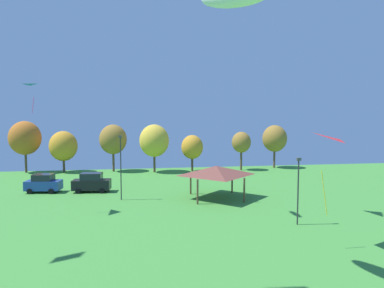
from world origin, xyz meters
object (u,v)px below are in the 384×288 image
object	(u,v)px
parked_car_leftmost	(44,183)
parked_car_second_from_left	(92,183)
kite_flying_2	(38,91)
treeline_tree_1	(63,146)
treeline_tree_2	(113,139)
treeline_tree_3	(154,141)
park_pavilion	(216,171)
light_post_1	(121,164)
treeline_tree_6	(275,139)
treeline_tree_4	(192,147)
kite_flying_9	(310,149)
treeline_tree_0	(25,138)
light_post_0	(298,187)
treeline_tree_5	(241,142)

from	to	relation	value
parked_car_leftmost	parked_car_second_from_left	xyz separation A→B (m)	(5.65, -0.68, 0.05)
kite_flying_2	treeline_tree_1	bearing A→B (deg)	97.26
treeline_tree_2	treeline_tree_3	xyz separation A→B (m)	(6.68, -1.85, -0.16)
parked_car_leftmost	park_pavilion	xyz separation A→B (m)	(19.70, -6.02, 1.99)
light_post_1	treeline_tree_6	size ratio (longest dim) A/B	0.92
parked_car_leftmost	treeline_tree_4	xyz separation A→B (m)	(20.07, 13.34, 2.94)
kite_flying_9	treeline_tree_4	bearing A→B (deg)	94.39
parked_car_leftmost	treeline_tree_0	size ratio (longest dim) A/B	0.51
kite_flying_9	treeline_tree_4	world-z (taller)	kite_flying_9
parked_car_second_from_left	treeline_tree_2	world-z (taller)	treeline_tree_2
parked_car_second_from_left	kite_flying_9	bearing A→B (deg)	-44.93
light_post_0	kite_flying_9	bearing A→B (deg)	-108.24
kite_flying_2	light_post_0	xyz separation A→B (m)	(21.94, -6.81, -8.15)
parked_car_second_from_left	park_pavilion	world-z (taller)	park_pavilion
kite_flying_9	treeline_tree_5	bearing A→B (deg)	80.42
treeline_tree_2	treeline_tree_6	bearing A→B (deg)	-0.33
parked_car_second_from_left	treeline_tree_1	bearing A→B (deg)	116.97
light_post_1	treeline_tree_4	bearing A→B (deg)	60.01
parked_car_leftmost	treeline_tree_3	world-z (taller)	treeline_tree_3
treeline_tree_6	park_pavilion	bearing A→B (deg)	-126.36
kite_flying_2	park_pavilion	bearing A→B (deg)	11.49
parked_car_second_from_left	treeline_tree_3	xyz separation A→B (m)	(8.15, 13.94, 4.02)
park_pavilion	light_post_0	xyz separation A→B (m)	(4.56, -10.34, 0.12)
kite_flying_2	treeline_tree_0	xyz separation A→B (m)	(-9.20, 25.66, -5.72)
parked_car_leftmost	treeline_tree_3	bearing A→B (deg)	51.81
treeline_tree_3	treeline_tree_6	world-z (taller)	treeline_tree_3
light_post_1	treeline_tree_5	bearing A→B (deg)	44.05
parked_car_second_from_left	treeline_tree_4	size ratio (longest dim) A/B	0.75
treeline_tree_6	treeline_tree_3	bearing A→B (deg)	-175.47
parked_car_second_from_left	treeline_tree_6	world-z (taller)	treeline_tree_6
treeline_tree_3	treeline_tree_4	world-z (taller)	treeline_tree_3
light_post_1	treeline_tree_2	world-z (taller)	treeline_tree_2
parked_car_leftmost	treeline_tree_4	distance (m)	24.28
parked_car_second_from_left	light_post_1	size ratio (longest dim) A/B	0.65
parked_car_second_from_left	treeline_tree_0	bearing A→B (deg)	131.85
parked_car_second_from_left	treeline_tree_4	bearing A→B (deg)	49.32
park_pavilion	treeline_tree_3	distance (m)	20.27
treeline_tree_0	treeline_tree_4	size ratio (longest dim) A/B	1.39
park_pavilion	treeline_tree_3	size ratio (longest dim) A/B	0.82
kite_flying_2	kite_flying_9	bearing A→B (deg)	-29.48
parked_car_leftmost	treeline_tree_1	xyz separation A→B (m)	(-0.87, 15.60, 3.19)
treeline_tree_6	treeline_tree_0	bearing A→B (deg)	178.41
parked_car_leftmost	treeline_tree_5	world-z (taller)	treeline_tree_5
kite_flying_9	treeline_tree_1	world-z (taller)	kite_flying_9
kite_flying_9	parked_car_second_from_left	world-z (taller)	kite_flying_9
light_post_1	treeline_tree_1	size ratio (longest dim) A/B	1.04
parked_car_leftmost	light_post_1	distance (m)	11.08
light_post_1	treeline_tree_6	world-z (taller)	treeline_tree_6
treeline_tree_0	treeline_tree_1	world-z (taller)	treeline_tree_0
park_pavilion	treeline_tree_3	world-z (taller)	treeline_tree_3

